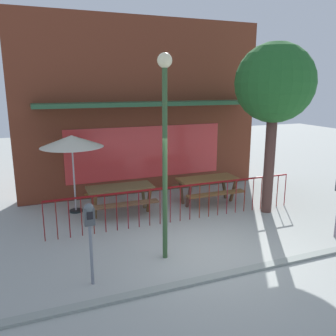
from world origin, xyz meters
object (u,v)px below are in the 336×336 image
at_px(street_lamp, 165,131).
at_px(street_tree, 275,85).
at_px(picnic_table_left, 120,192).
at_px(picnic_table_right, 207,183).
at_px(patio_umbrella, 72,142).
at_px(parking_meter_near, 90,222).

bearing_deg(street_lamp, street_tree, 22.30).
bearing_deg(picnic_table_left, street_lamp, -85.69).
height_order(street_tree, street_lamp, street_tree).
distance_m(picnic_table_right, patio_umbrella, 4.12).
height_order(picnic_table_left, street_lamp, street_lamp).
bearing_deg(picnic_table_right, patio_umbrella, 170.35).
distance_m(picnic_table_left, street_tree, 5.02).
bearing_deg(street_tree, picnic_table_left, 160.34).
bearing_deg(patio_umbrella, street_tree, -21.34).
bearing_deg(picnic_table_right, picnic_table_left, 178.48).
bearing_deg(street_tree, patio_umbrella, 158.66).
bearing_deg(street_tree, picnic_table_right, 132.39).
height_order(picnic_table_left, parking_meter_near, parking_meter_near).
xyz_separation_m(patio_umbrella, street_lamp, (1.37, -3.46, 0.65)).
bearing_deg(picnic_table_right, street_lamp, -131.16).
distance_m(parking_meter_near, street_lamp, 2.20).
bearing_deg(patio_umbrella, parking_meter_near, -92.96).
distance_m(street_tree, street_lamp, 4.04).
distance_m(picnic_table_right, parking_meter_near, 5.21).
distance_m(picnic_table_right, street_lamp, 4.25).
bearing_deg(street_lamp, picnic_table_right, 48.84).
distance_m(picnic_table_left, street_lamp, 3.53).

